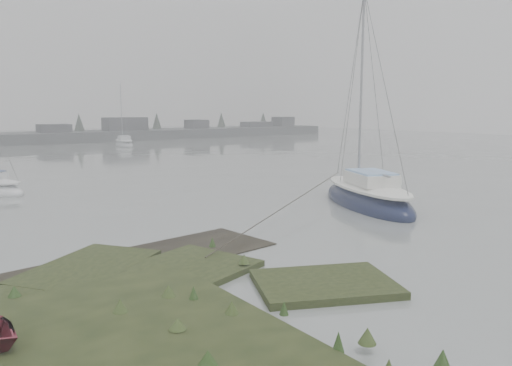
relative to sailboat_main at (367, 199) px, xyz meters
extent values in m
plane|color=slate|center=(-9.89, 23.76, -0.34)|extent=(160.00, 160.00, 0.00)
cube|color=#4C4F51|center=(16.11, 55.76, 0.26)|extent=(60.00, 8.00, 1.60)
cube|color=#424247|center=(0.11, 54.76, 1.06)|extent=(4.00, 3.00, 2.20)
cube|color=#424247|center=(10.11, 54.76, 1.46)|extent=(6.00, 3.00, 3.00)
cube|color=#424247|center=(22.11, 54.76, 1.21)|extent=(3.00, 3.00, 2.50)
cube|color=#424247|center=(34.11, 54.76, 0.96)|extent=(5.00, 3.00, 2.00)
cube|color=#424247|center=(40.11, 54.76, 1.36)|extent=(3.00, 3.00, 2.80)
cone|color=#384238|center=(4.11, 56.76, 1.86)|extent=(2.00, 2.00, 3.50)
cone|color=#384238|center=(16.11, 56.76, 1.86)|extent=(2.00, 2.00, 3.50)
cone|color=#384238|center=(28.11, 56.76, 1.86)|extent=(2.00, 2.00, 3.50)
cone|color=#384238|center=(37.11, 56.76, 1.86)|extent=(2.00, 2.00, 3.50)
ellipsoid|color=black|center=(0.01, 0.02, -0.21)|extent=(5.35, 8.12, 1.88)
ellipsoid|color=white|center=(0.01, 0.02, 0.55)|extent=(4.50, 7.00, 0.53)
cube|color=white|center=(-0.12, -0.29, 1.01)|extent=(2.56, 3.09, 0.55)
cube|color=#8FB5E5|center=(-0.12, -0.29, 1.32)|extent=(2.37, 2.84, 0.09)
cylinder|color=#939399|center=(0.39, 0.93, 5.35)|extent=(0.12, 0.12, 8.84)
cylinder|color=#939399|center=(-0.21, -0.49, 1.32)|extent=(1.30, 2.89, 0.10)
ellipsoid|color=#A8ACB1|center=(5.40, 43.64, -0.24)|extent=(2.97, 6.09, 1.42)
ellipsoid|color=white|center=(5.40, 43.64, 0.33)|extent=(2.45, 5.28, 0.40)
cube|color=white|center=(5.36, 43.39, 0.68)|extent=(1.60, 2.20, 0.42)
cube|color=#B3B6BF|center=(5.36, 43.39, 0.91)|extent=(1.49, 2.02, 0.07)
cylinder|color=#939399|center=(5.54, 44.37, 3.95)|extent=(0.09, 0.09, 6.67)
cylinder|color=#939399|center=(5.33, 43.23, 0.91)|extent=(0.51, 2.31, 0.08)
camera|label=1|loc=(-18.18, -15.62, 4.26)|focal=35.00mm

